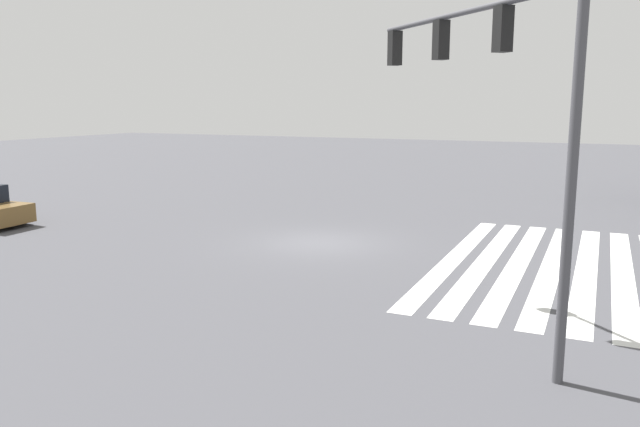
% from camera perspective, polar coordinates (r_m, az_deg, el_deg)
% --- Properties ---
extents(ground_plane, '(126.38, 126.38, 0.00)m').
position_cam_1_polar(ground_plane, '(21.63, 0.00, -2.70)').
color(ground_plane, '#47474C').
extents(crosswalk_markings, '(12.05, 6.30, 0.01)m').
position_cam_1_polar(crosswalk_markings, '(19.82, 20.42, -4.51)').
color(crosswalk_markings, silver).
rests_on(crosswalk_markings, ground_plane).
extents(traffic_signal_mast, '(4.87, 4.87, 6.85)m').
position_cam_1_polar(traffic_signal_mast, '(12.70, 15.41, 11.10)').
color(traffic_signal_mast, '#47474C').
rests_on(traffic_signal_mast, ground_plane).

